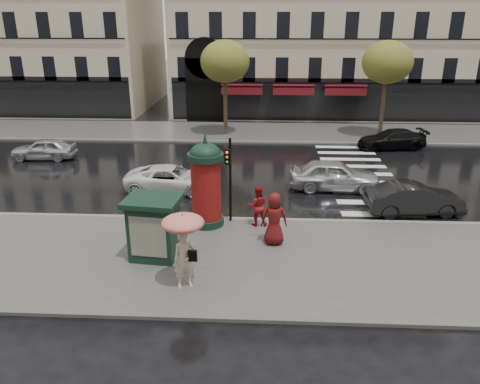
# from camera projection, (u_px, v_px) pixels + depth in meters

# --- Properties ---
(ground) EXTENTS (160.00, 160.00, 0.00)m
(ground) POSITION_uv_depth(u_px,v_px,m) (242.00, 255.00, 16.94)
(ground) COLOR black
(ground) RESTS_ON ground
(near_sidewalk) EXTENTS (90.00, 7.00, 0.12)m
(near_sidewalk) POSITION_uv_depth(u_px,v_px,m) (241.00, 260.00, 16.45)
(near_sidewalk) COLOR #474744
(near_sidewalk) RESTS_ON ground
(far_sidewalk) EXTENTS (90.00, 6.00, 0.12)m
(far_sidewalk) POSITION_uv_depth(u_px,v_px,m) (254.00, 132.00, 34.67)
(far_sidewalk) COLOR #474744
(far_sidewalk) RESTS_ON ground
(near_kerb) EXTENTS (90.00, 0.25, 0.14)m
(near_kerb) POSITION_uv_depth(u_px,v_px,m) (245.00, 220.00, 19.72)
(near_kerb) COLOR slate
(near_kerb) RESTS_ON ground
(far_kerb) EXTENTS (90.00, 0.25, 0.14)m
(far_kerb) POSITION_uv_depth(u_px,v_px,m) (253.00, 142.00, 31.87)
(far_kerb) COLOR slate
(far_kerb) RESTS_ON ground
(zebra_crossing) EXTENTS (3.60, 11.75, 0.01)m
(zebra_crossing) POSITION_uv_depth(u_px,v_px,m) (359.00, 174.00, 25.63)
(zebra_crossing) COLOR silver
(zebra_crossing) RESTS_ON ground
(tree_far_left) EXTENTS (3.40, 3.40, 6.64)m
(tree_far_left) POSITION_uv_depth(u_px,v_px,m) (225.00, 62.00, 32.03)
(tree_far_left) COLOR #38281C
(tree_far_left) RESTS_ON ground
(tree_far_right) EXTENTS (3.40, 3.40, 6.64)m
(tree_far_right) POSITION_uv_depth(u_px,v_px,m) (387.00, 63.00, 31.51)
(tree_far_right) COLOR #38281C
(tree_far_right) RESTS_ON ground
(woman_umbrella) EXTENTS (1.30, 1.30, 2.50)m
(woman_umbrella) POSITION_uv_depth(u_px,v_px,m) (184.00, 239.00, 14.20)
(woman_umbrella) COLOR beige
(woman_umbrella) RESTS_ON near_sidewalk
(woman_red) EXTENTS (0.88, 0.71, 1.69)m
(woman_red) POSITION_uv_depth(u_px,v_px,m) (258.00, 206.00, 18.82)
(woman_red) COLOR maroon
(woman_red) RESTS_ON near_sidewalk
(man_burgundy) EXTENTS (0.99, 0.66, 2.00)m
(man_burgundy) POSITION_uv_depth(u_px,v_px,m) (274.00, 219.00, 17.21)
(man_burgundy) COLOR #561111
(man_burgundy) RESTS_ON near_sidewalk
(morris_column) EXTENTS (1.43, 1.43, 3.85)m
(morris_column) POSITION_uv_depth(u_px,v_px,m) (206.00, 181.00, 18.56)
(morris_column) COLOR black
(morris_column) RESTS_ON near_sidewalk
(traffic_light) EXTENTS (0.26, 0.35, 3.52)m
(traffic_light) POSITION_uv_depth(u_px,v_px,m) (229.00, 172.00, 18.73)
(traffic_light) COLOR black
(traffic_light) RESTS_ON near_sidewalk
(newsstand) EXTENTS (2.01, 1.75, 2.22)m
(newsstand) POSITION_uv_depth(u_px,v_px,m) (154.00, 227.00, 16.21)
(newsstand) COLOR black
(newsstand) RESTS_ON near_sidewalk
(car_silver) EXTENTS (4.50, 1.95, 1.51)m
(car_silver) POSITION_uv_depth(u_px,v_px,m) (334.00, 175.00, 23.09)
(car_silver) COLOR silver
(car_silver) RESTS_ON ground
(car_darkgrey) EXTENTS (4.26, 1.80, 1.37)m
(car_darkgrey) POSITION_uv_depth(u_px,v_px,m) (414.00, 199.00, 20.28)
(car_darkgrey) COLOR black
(car_darkgrey) RESTS_ON ground
(car_white) EXTENTS (4.58, 2.27, 1.25)m
(car_white) POSITION_uv_depth(u_px,v_px,m) (171.00, 179.00, 22.95)
(car_white) COLOR white
(car_white) RESTS_ON ground
(car_black) EXTENTS (4.53, 2.31, 1.26)m
(car_black) POSITION_uv_depth(u_px,v_px,m) (392.00, 139.00, 30.31)
(car_black) COLOR black
(car_black) RESTS_ON ground
(car_far_silver) EXTENTS (3.85, 1.74, 1.28)m
(car_far_silver) POSITION_uv_depth(u_px,v_px,m) (44.00, 149.00, 28.09)
(car_far_silver) COLOR silver
(car_far_silver) RESTS_ON ground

